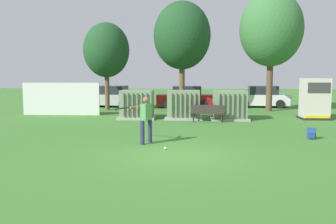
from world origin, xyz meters
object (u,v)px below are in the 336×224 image
(batter, at_px, (145,117))
(parked_car_leftmost, at_px, (111,97))
(backpack, at_px, (311,134))
(parked_car_left_of_center, at_px, (185,97))
(generator_enclosure, at_px, (315,99))
(transformer_west, at_px, (137,105))
(transformer_mid_west, at_px, (184,105))
(transformer_mid_east, at_px, (230,106))
(park_bench, at_px, (208,112))
(sports_ball, at_px, (165,148))
(parked_car_right_of_center, at_px, (261,97))

(batter, bearing_deg, parked_car_leftmost, 107.44)
(backpack, bearing_deg, parked_car_left_of_center, 112.21)
(generator_enclosure, relative_size, backpack, 5.23)
(parked_car_leftmost, distance_m, parked_car_left_of_center, 5.72)
(transformer_west, relative_size, generator_enclosure, 0.91)
(transformer_mid_west, distance_m, parked_car_leftmost, 8.96)
(transformer_mid_east, bearing_deg, backpack, -65.53)
(transformer_mid_west, distance_m, park_bench, 1.78)
(generator_enclosure, distance_m, park_bench, 6.31)
(transformer_mid_east, xyz_separation_m, backpack, (2.61, -5.73, -0.57))
(parked_car_leftmost, bearing_deg, batter, -72.56)
(batter, relative_size, sports_ball, 19.33)
(transformer_west, distance_m, parked_car_left_of_center, 7.30)
(sports_ball, relative_size, parked_car_leftmost, 0.02)
(sports_ball, bearing_deg, transformer_mid_west, 86.78)
(parked_car_leftmost, bearing_deg, transformer_mid_west, -50.30)
(transformer_west, xyz_separation_m, backpack, (7.83, -5.88, -0.57))
(backpack, bearing_deg, generator_enclosure, 70.62)
(parked_car_left_of_center, bearing_deg, park_bench, -80.64)
(backpack, bearing_deg, sports_ball, -157.56)
(transformer_west, relative_size, parked_car_leftmost, 0.48)
(transformer_west, bearing_deg, generator_enclosure, 2.45)
(transformer_west, distance_m, parked_car_leftmost, 7.59)
(parked_car_leftmost, bearing_deg, transformer_west, -66.19)
(backpack, xyz_separation_m, parked_car_right_of_center, (0.60, 13.24, 0.54))
(parked_car_leftmost, bearing_deg, parked_car_left_of_center, -1.43)
(transformer_west, height_order, transformer_mid_west, same)
(parked_car_left_of_center, bearing_deg, parked_car_leftmost, 178.57)
(backpack, distance_m, parked_car_left_of_center, 13.70)
(park_bench, distance_m, parked_car_right_of_center, 9.60)
(generator_enclosure, xyz_separation_m, backpack, (-2.22, -6.31, -0.92))
(parked_car_leftmost, relative_size, parked_car_right_of_center, 1.02)
(parked_car_right_of_center, bearing_deg, batter, -115.92)
(generator_enclosure, relative_size, parked_car_left_of_center, 0.54)
(batter, bearing_deg, generator_enclosure, 41.20)
(generator_enclosure, bearing_deg, transformer_mid_east, -173.11)
(parked_car_right_of_center, bearing_deg, transformer_west, -138.89)
(transformer_mid_east, relative_size, backpack, 4.77)
(parked_car_left_of_center, bearing_deg, transformer_mid_west, -89.96)
(generator_enclosure, height_order, sports_ball, generator_enclosure)
(transformer_mid_east, relative_size, generator_enclosure, 0.91)
(generator_enclosure, relative_size, parked_car_leftmost, 0.52)
(transformer_west, xyz_separation_m, parked_car_right_of_center, (8.43, 7.36, -0.04))
(transformer_mid_west, xyz_separation_m, batter, (-1.29, -7.21, 0.19))
(transformer_west, bearing_deg, batter, -79.18)
(backpack, relative_size, parked_car_right_of_center, 0.10)
(transformer_mid_east, height_order, sports_ball, transformer_mid_east)
(backpack, relative_size, parked_car_left_of_center, 0.10)
(transformer_mid_west, xyz_separation_m, parked_car_leftmost, (-5.72, 6.90, -0.04))
(sports_ball, distance_m, parked_car_right_of_center, 16.78)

